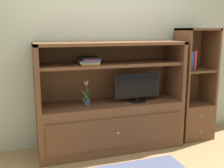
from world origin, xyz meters
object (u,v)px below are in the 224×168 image
(potted_plant, at_px, (87,99))
(bookshelf_tall, at_px, (193,102))
(tv_monitor, at_px, (138,87))
(upright_book_row, at_px, (189,61))
(magazine_stack, at_px, (89,60))
(media_console, at_px, (111,114))

(potted_plant, distance_m, bookshelf_tall, 1.57)
(tv_monitor, xyz_separation_m, upright_book_row, (0.80, 0.07, 0.30))
(potted_plant, bearing_deg, upright_book_row, 0.41)
(tv_monitor, distance_m, magazine_stack, 0.72)
(tv_monitor, height_order, magazine_stack, magazine_stack)
(bookshelf_tall, height_order, upright_book_row, bookshelf_tall)
(media_console, relative_size, upright_book_row, 6.95)
(media_console, relative_size, bookshelf_tall, 1.20)
(media_console, relative_size, magazine_stack, 5.21)
(media_console, relative_size, potted_plant, 6.14)
(media_console, distance_m, upright_book_row, 1.32)
(tv_monitor, distance_m, potted_plant, 0.67)
(tv_monitor, xyz_separation_m, potted_plant, (-0.66, 0.06, -0.12))
(potted_plant, bearing_deg, bookshelf_tall, 0.79)
(potted_plant, bearing_deg, media_console, 2.78)
(media_console, distance_m, potted_plant, 0.39)
(magazine_stack, bearing_deg, upright_book_row, -0.12)
(magazine_stack, height_order, bookshelf_tall, bookshelf_tall)
(tv_monitor, height_order, bookshelf_tall, bookshelf_tall)
(tv_monitor, xyz_separation_m, magazine_stack, (-0.62, 0.07, 0.36))
(tv_monitor, distance_m, upright_book_row, 0.86)
(upright_book_row, bearing_deg, media_console, 179.75)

